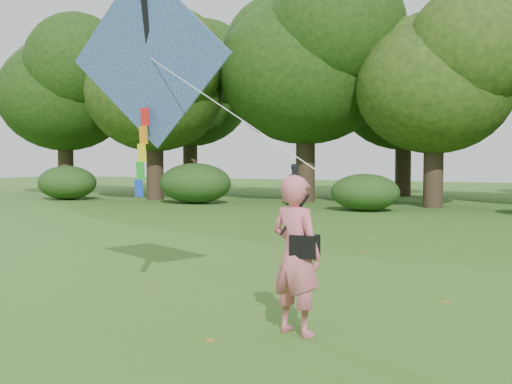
% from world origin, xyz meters
% --- Properties ---
extents(ground, '(100.00, 100.00, 0.00)m').
position_xyz_m(ground, '(0.00, 0.00, 0.00)').
color(ground, '#265114').
rests_on(ground, ground).
extents(man_kite_flyer, '(0.77, 0.62, 1.82)m').
position_xyz_m(man_kite_flyer, '(0.23, 0.05, 0.91)').
color(man_kite_flyer, '#D66573').
rests_on(man_kite_flyer, ground).
extents(bystander_left, '(1.08, 1.09, 1.77)m').
position_xyz_m(bystander_left, '(-7.56, 18.78, 0.89)').
color(bystander_left, '#293037').
rests_on(bystander_left, ground).
extents(crossbody_bag, '(0.43, 0.20, 0.72)m').
position_xyz_m(crossbody_bag, '(0.35, 0.02, 1.03)').
color(crossbody_bag, black).
rests_on(crossbody_bag, ground).
extents(flying_kite, '(4.24, 1.37, 3.31)m').
position_xyz_m(flying_kite, '(-2.44, 0.99, 3.41)').
color(flying_kite, '#2569A4').
rests_on(flying_kite, ground).
extents(shrub_band, '(39.15, 3.22, 1.88)m').
position_xyz_m(shrub_band, '(-0.72, 17.60, 0.86)').
color(shrub_band, '#264919').
rests_on(shrub_band, ground).
extents(fallen_leaves, '(9.38, 11.82, 0.01)m').
position_xyz_m(fallen_leaves, '(-0.18, 2.12, 0.01)').
color(fallen_leaves, olive).
rests_on(fallen_leaves, ground).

